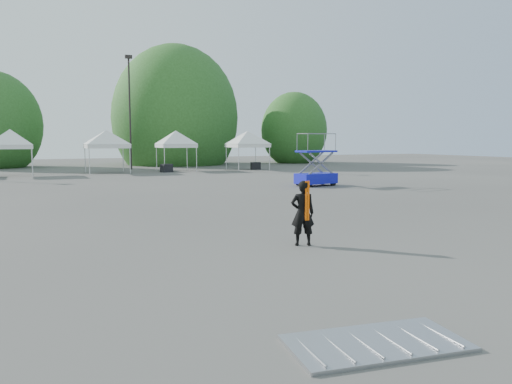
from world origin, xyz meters
name	(u,v)px	position (x,y,z in m)	size (l,w,h in m)	color
ground	(246,235)	(0.00, 0.00, 0.00)	(120.00, 120.00, 0.00)	#474442
light_pole_east	(130,106)	(3.00, 32.00, 5.52)	(0.60, 0.25, 9.80)	black
tree_mid_e	(175,118)	(9.00, 39.00, 4.84)	(5.12, 5.12, 7.79)	#382314
tree_far_e	(294,130)	(22.00, 37.00, 3.63)	(3.84, 3.84, 5.84)	#382314
tent_d	(10,133)	(-6.30, 27.44, 3.06)	(4.09, 4.09, 3.88)	silver
tent_e	(106,134)	(0.39, 27.90, 3.06)	(4.48, 4.48, 3.88)	silver
tent_f	(176,134)	(6.00, 28.23, 3.06)	(4.05, 4.05, 3.88)	silver
tent_g	(247,134)	(11.97, 27.08, 3.06)	(4.28, 4.28, 3.88)	silver
man	(303,213)	(0.75, -1.76, 0.80)	(0.68, 0.55, 1.60)	black
scissor_lift	(316,160)	(9.39, 11.69, 1.48)	(2.41, 1.45, 2.93)	#0F0DAF
barrier_left	(376,342)	(-1.40, -7.33, 0.04)	(2.38, 1.42, 0.07)	#979A9F
crate_mid	(166,168)	(4.79, 26.82, 0.32)	(0.84, 0.65, 0.65)	black
crate_east	(256,166)	(12.81, 27.25, 0.31)	(0.81, 0.63, 0.63)	black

